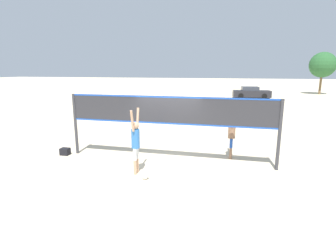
% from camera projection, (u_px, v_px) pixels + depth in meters
% --- Properties ---
extents(ground_plane, '(200.00, 200.00, 0.00)m').
position_uv_depth(ground_plane, '(168.00, 161.00, 10.27)').
color(ground_plane, beige).
extents(volleyball_net, '(8.09, 0.12, 2.53)m').
position_uv_depth(volleyball_net, '(168.00, 116.00, 9.89)').
color(volleyball_net, '#38383D').
rests_on(volleyball_net, ground_plane).
extents(player_spiker, '(0.28, 0.72, 2.24)m').
position_uv_depth(player_spiker, '(136.00, 140.00, 8.78)').
color(player_spiker, tan).
rests_on(player_spiker, ground_plane).
extents(player_blocker, '(0.28, 0.69, 2.05)m').
position_uv_depth(player_blocker, '(232.00, 132.00, 10.33)').
color(player_blocker, '#8C664C').
rests_on(player_blocker, ground_plane).
extents(volleyball, '(0.22, 0.22, 0.22)m').
position_uv_depth(volleyball, '(145.00, 176.00, 8.52)').
color(volleyball, white).
rests_on(volleyball, ground_plane).
extents(gear_bag, '(0.37, 0.28, 0.29)m').
position_uv_depth(gear_bag, '(65.00, 152.00, 10.93)').
color(gear_bag, black).
rests_on(gear_bag, ground_plane).
extents(parked_car_near, '(4.63, 2.25, 1.41)m').
position_uv_depth(parked_car_near, '(251.00, 93.00, 32.74)').
color(parked_car_near, '#232328').
rests_on(parked_car_near, ground_plane).
extents(tree_left_cluster, '(3.55, 3.55, 5.93)m').
position_uv_depth(tree_left_cluster, '(323.00, 65.00, 36.89)').
color(tree_left_cluster, brown).
rests_on(tree_left_cluster, ground_plane).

